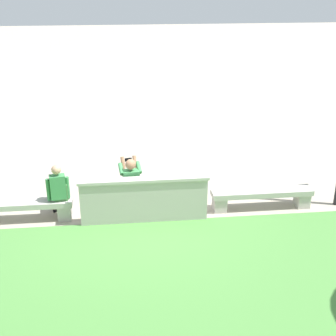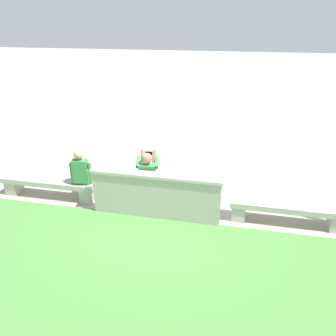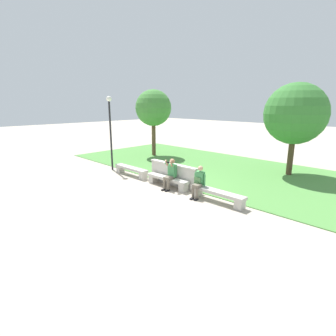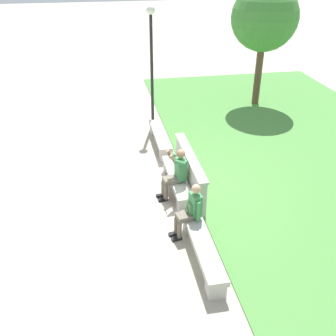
{
  "view_description": "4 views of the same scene",
  "coord_description": "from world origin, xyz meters",
  "px_view_note": "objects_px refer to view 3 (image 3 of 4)",
  "views": [
    {
      "loc": [
        0.46,
        9.08,
        4.92
      ],
      "look_at": [
        -0.57,
        -0.26,
        0.97
      ],
      "focal_mm": 50.0,
      "sensor_mm": 36.0,
      "label": 1
    },
    {
      "loc": [
        -1.49,
        6.02,
        3.81
      ],
      "look_at": [
        -0.1,
        -0.42,
        0.82
      ],
      "focal_mm": 35.0,
      "sensor_mm": 36.0,
      "label": 2
    },
    {
      "loc": [
        7.88,
        -7.88,
        3.63
      ],
      "look_at": [
        0.39,
        -0.36,
        1.0
      ],
      "focal_mm": 28.0,
      "sensor_mm": 36.0,
      "label": 3
    },
    {
      "loc": [
        8.5,
        -1.78,
        5.62
      ],
      "look_at": [
        0.06,
        -0.24,
        0.73
      ],
      "focal_mm": 42.0,
      "sensor_mm": 36.0,
      "label": 4
    }
  ],
  "objects_px": {
    "tree_left_background": "(153,108)",
    "bench_main": "(131,170)",
    "bench_near": "(168,180)",
    "person_distant": "(199,181)",
    "tree_behind_wall": "(295,114)",
    "bench_mid": "(217,194)",
    "person_photographer": "(171,172)",
    "lamp_post": "(110,123)",
    "backpack": "(198,181)"
  },
  "relations": [
    {
      "from": "tree_left_background",
      "to": "bench_main",
      "type": "bearing_deg",
      "value": -54.55
    },
    {
      "from": "bench_near",
      "to": "person_distant",
      "type": "distance_m",
      "value": 1.84
    },
    {
      "from": "tree_behind_wall",
      "to": "tree_left_background",
      "type": "height_order",
      "value": "tree_behind_wall"
    },
    {
      "from": "bench_mid",
      "to": "tree_behind_wall",
      "type": "relative_size",
      "value": 0.49
    },
    {
      "from": "bench_mid",
      "to": "tree_behind_wall",
      "type": "distance_m",
      "value": 6.53
    },
    {
      "from": "person_photographer",
      "to": "lamp_post",
      "type": "xyz_separation_m",
      "value": [
        -4.66,
        0.09,
        1.87
      ]
    },
    {
      "from": "tree_behind_wall",
      "to": "tree_left_background",
      "type": "xyz_separation_m",
      "value": [
        -8.83,
        -1.47,
        0.19
      ]
    },
    {
      "from": "backpack",
      "to": "bench_near",
      "type": "bearing_deg",
      "value": 179.23
    },
    {
      "from": "person_distant",
      "to": "backpack",
      "type": "relative_size",
      "value": 2.94
    },
    {
      "from": "backpack",
      "to": "person_photographer",
      "type": "bearing_deg",
      "value": -177.91
    },
    {
      "from": "person_distant",
      "to": "tree_behind_wall",
      "type": "height_order",
      "value": "tree_behind_wall"
    },
    {
      "from": "bench_mid",
      "to": "person_photographer",
      "type": "distance_m",
      "value": 2.41
    },
    {
      "from": "person_distant",
      "to": "tree_left_background",
      "type": "xyz_separation_m",
      "value": [
        -7.58,
        4.47,
        2.63
      ]
    },
    {
      "from": "bench_main",
      "to": "backpack",
      "type": "bearing_deg",
      "value": -0.31
    },
    {
      "from": "backpack",
      "to": "tree_left_background",
      "type": "bearing_deg",
      "value": 149.48
    },
    {
      "from": "bench_main",
      "to": "tree_behind_wall",
      "type": "relative_size",
      "value": 0.49
    },
    {
      "from": "person_photographer",
      "to": "tree_left_background",
      "type": "xyz_separation_m",
      "value": [
        -6.05,
        4.49,
        2.56
      ]
    },
    {
      "from": "bench_main",
      "to": "tree_left_background",
      "type": "relative_size",
      "value": 0.5
    },
    {
      "from": "bench_main",
      "to": "bench_near",
      "type": "xyz_separation_m",
      "value": [
        2.64,
        0.0,
        0.0
      ]
    },
    {
      "from": "bench_near",
      "to": "backpack",
      "type": "xyz_separation_m",
      "value": [
        1.74,
        -0.02,
        0.32
      ]
    },
    {
      "from": "bench_near",
      "to": "tree_behind_wall",
      "type": "height_order",
      "value": "tree_behind_wall"
    },
    {
      "from": "tree_behind_wall",
      "to": "person_photographer",
      "type": "bearing_deg",
      "value": -114.99
    },
    {
      "from": "bench_near",
      "to": "tree_left_background",
      "type": "bearing_deg",
      "value": 142.67
    },
    {
      "from": "person_photographer",
      "to": "bench_mid",
      "type": "bearing_deg",
      "value": 1.86
    },
    {
      "from": "bench_mid",
      "to": "person_photographer",
      "type": "xyz_separation_m",
      "value": [
        -2.37,
        -0.08,
        0.43
      ]
    },
    {
      "from": "tree_left_background",
      "to": "person_distant",
      "type": "bearing_deg",
      "value": -30.54
    },
    {
      "from": "tree_behind_wall",
      "to": "backpack",
      "type": "bearing_deg",
      "value": -102.48
    },
    {
      "from": "bench_near",
      "to": "tree_left_background",
      "type": "height_order",
      "value": "tree_left_background"
    },
    {
      "from": "person_photographer",
      "to": "lamp_post",
      "type": "height_order",
      "value": "lamp_post"
    },
    {
      "from": "lamp_post",
      "to": "tree_behind_wall",
      "type": "bearing_deg",
      "value": 38.26
    },
    {
      "from": "bench_near",
      "to": "bench_mid",
      "type": "height_order",
      "value": "same"
    },
    {
      "from": "tree_behind_wall",
      "to": "lamp_post",
      "type": "xyz_separation_m",
      "value": [
        -7.44,
        -5.87,
        -0.51
      ]
    },
    {
      "from": "bench_main",
      "to": "backpack",
      "type": "xyz_separation_m",
      "value": [
        4.38,
        -0.02,
        0.32
      ]
    },
    {
      "from": "bench_main",
      "to": "person_photographer",
      "type": "relative_size",
      "value": 1.71
    },
    {
      "from": "bench_near",
      "to": "lamp_post",
      "type": "distance_m",
      "value": 4.96
    },
    {
      "from": "bench_mid",
      "to": "person_distant",
      "type": "relative_size",
      "value": 1.79
    },
    {
      "from": "bench_mid",
      "to": "bench_near",
      "type": "bearing_deg",
      "value": 180.0
    },
    {
      "from": "bench_main",
      "to": "bench_near",
      "type": "relative_size",
      "value": 1.0
    },
    {
      "from": "person_distant",
      "to": "lamp_post",
      "type": "relative_size",
      "value": 0.32
    },
    {
      "from": "tree_behind_wall",
      "to": "lamp_post",
      "type": "bearing_deg",
      "value": -141.74
    },
    {
      "from": "bench_near",
      "to": "backpack",
      "type": "height_order",
      "value": "backpack"
    },
    {
      "from": "person_photographer",
      "to": "person_distant",
      "type": "relative_size",
      "value": 1.05
    },
    {
      "from": "bench_main",
      "to": "backpack",
      "type": "height_order",
      "value": "backpack"
    },
    {
      "from": "tree_left_background",
      "to": "lamp_post",
      "type": "bearing_deg",
      "value": -72.46
    },
    {
      "from": "bench_main",
      "to": "tree_left_background",
      "type": "xyz_separation_m",
      "value": [
        -3.14,
        4.41,
        2.99
      ]
    },
    {
      "from": "bench_near",
      "to": "backpack",
      "type": "distance_m",
      "value": 1.77
    },
    {
      "from": "person_distant",
      "to": "lamp_post",
      "type": "height_order",
      "value": "lamp_post"
    },
    {
      "from": "person_photographer",
      "to": "tree_left_background",
      "type": "bearing_deg",
      "value": 143.44
    },
    {
      "from": "bench_mid",
      "to": "lamp_post",
      "type": "relative_size",
      "value": 0.57
    },
    {
      "from": "backpack",
      "to": "bench_mid",
      "type": "bearing_deg",
      "value": 1.48
    }
  ]
}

